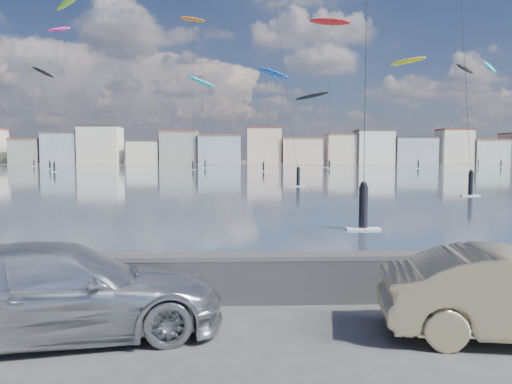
% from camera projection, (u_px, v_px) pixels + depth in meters
% --- Properties ---
extents(ground, '(700.00, 700.00, 0.00)m').
position_uv_depth(ground, '(200.00, 357.00, 7.51)').
color(ground, '#333335').
rests_on(ground, ground).
extents(bay_water, '(500.00, 177.00, 0.00)m').
position_uv_depth(bay_water, '(234.00, 171.00, 98.70)').
color(bay_water, '#304052').
rests_on(bay_water, ground).
extents(far_shore_strip, '(500.00, 60.00, 0.00)m').
position_uv_depth(far_shore_strip, '(236.00, 163.00, 206.84)').
color(far_shore_strip, '#4C473D').
rests_on(far_shore_strip, ground).
extents(seawall, '(400.00, 0.36, 1.08)m').
position_uv_depth(seawall, '(209.00, 276.00, 10.16)').
color(seawall, '#28282B').
rests_on(seawall, ground).
extents(far_buildings, '(240.79, 13.26, 14.60)m').
position_uv_depth(far_buildings, '(239.00, 148.00, 192.50)').
color(far_buildings, gray).
rests_on(far_buildings, ground).
extents(car_silver, '(5.73, 3.28, 1.56)m').
position_uv_depth(car_silver, '(60.00, 291.00, 8.28)').
color(car_silver, '#B2B4B9').
rests_on(car_silver, ground).
extents(kitesurfer_3, '(5.73, 18.94, 32.04)m').
position_uv_depth(kitesurfer_3, '(490.00, 68.00, 146.43)').
color(kitesurfer_3, '#19BFBF').
rests_on(kitesurfer_3, ground).
extents(kitesurfer_4, '(10.79, 10.76, 38.19)m').
position_uv_depth(kitesurfer_4, '(330.00, 23.00, 125.42)').
color(kitesurfer_4, red).
rests_on(kitesurfer_4, ground).
extents(kitesurfer_7, '(9.44, 11.21, 35.34)m').
position_uv_depth(kitesurfer_7, '(70.00, 3.00, 98.18)').
color(kitesurfer_7, '#8CD826').
rests_on(kitesurfer_7, ground).
extents(kitesurfer_11, '(4.25, 13.57, 34.79)m').
position_uv_depth(kitesurfer_11, '(465.00, 69.00, 163.95)').
color(kitesurfer_11, black).
rests_on(kitesurfer_11, ground).
extents(kitesurfer_12, '(7.80, 13.59, 36.53)m').
position_uv_depth(kitesurfer_12, '(192.00, 22.00, 116.97)').
color(kitesurfer_12, orange).
rests_on(kitesurfer_12, ground).
extents(kitesurfer_13, '(8.59, 12.42, 34.63)m').
position_uv_depth(kitesurfer_13, '(58.00, 32.00, 119.74)').
color(kitesurfer_13, '#E5338C').
rests_on(kitesurfer_13, ground).
extents(kitesurfer_14, '(10.32, 17.52, 21.61)m').
position_uv_depth(kitesurfer_14, '(312.00, 97.00, 142.50)').
color(kitesurfer_14, black).
rests_on(kitesurfer_14, ground).
extents(kitesurfer_15, '(8.52, 10.67, 24.08)m').
position_uv_depth(kitesurfer_15, '(202.00, 83.00, 130.73)').
color(kitesurfer_15, '#19BFBF').
rests_on(kitesurfer_15, ground).
extents(kitesurfer_17, '(8.18, 18.82, 23.84)m').
position_uv_depth(kitesurfer_17, '(273.00, 74.00, 110.49)').
color(kitesurfer_17, blue).
rests_on(kitesurfer_17, ground).
extents(kitesurfer_18, '(7.43, 12.85, 31.25)m').
position_uv_depth(kitesurfer_18, '(43.00, 74.00, 153.46)').
color(kitesurfer_18, black).
rests_on(kitesurfer_18, ground).
extents(kitesurfer_19, '(8.87, 14.34, 28.06)m').
position_uv_depth(kitesurfer_19, '(407.00, 62.00, 127.54)').
color(kitesurfer_19, yellow).
rests_on(kitesurfer_19, ground).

